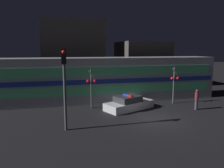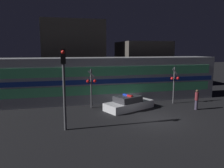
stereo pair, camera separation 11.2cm
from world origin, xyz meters
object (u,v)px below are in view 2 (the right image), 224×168
Objects in this scene: police_car at (129,104)px; crossing_signal_near at (174,82)px; pedestrian at (197,99)px; traffic_light_corner at (64,79)px; train at (97,79)px.

crossing_signal_near reaches higher than police_car.
traffic_light_corner is (-10.83, -2.13, 2.35)m from pedestrian.
train reaches higher than crossing_signal_near.
police_car is 7.08m from traffic_light_corner.
police_car is 1.35× the size of crossing_signal_near.
pedestrian is 0.34× the size of traffic_light_corner.
pedestrian is 2.74m from crossing_signal_near.
traffic_light_corner is at bearing -114.27° from train.
traffic_light_corner reaches higher than police_car.
pedestrian is at bearing -39.45° from police_car.
pedestrian is at bearing 11.15° from traffic_light_corner.
traffic_light_corner is at bearing -169.21° from police_car.
police_car is 2.70× the size of pedestrian.
pedestrian is at bearing -72.42° from crossing_signal_near.
traffic_light_corner is (-3.34, -7.41, 1.12)m from train.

